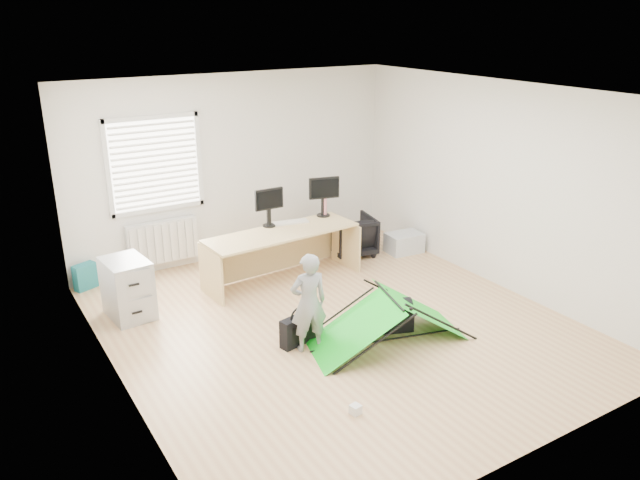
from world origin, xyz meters
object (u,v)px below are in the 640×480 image
monitor_left (269,212)px  office_chair (351,235)px  monitor_right (323,202)px  kite (388,319)px  person (309,303)px  desk (282,257)px  storage_crate (404,243)px  thermos (324,207)px  filing_cabinet (128,288)px  duffel_bag (385,318)px  laptop_bag (298,330)px

monitor_left → office_chair: (1.41, 0.05, -0.61)m
monitor_right → kite: monitor_right is taller
monitor_right → office_chair: monitor_right is taller
person → kite: (0.84, -0.31, -0.28)m
office_chair → monitor_right: bearing=16.8°
desk → monitor_right: monitor_right is taller
desk → storage_crate: desk is taller
monitor_left → storage_crate: bearing=-7.8°
monitor_left → office_chair: monitor_left is taller
monitor_right → kite: size_ratio=0.24×
thermos → storage_crate: (1.26, -0.31, -0.71)m
thermos → desk: bearing=-160.8°
person → storage_crate: (2.76, 1.77, -0.41)m
monitor_right → storage_crate: monitor_right is taller
filing_cabinet → duffel_bag: (2.45, -1.89, -0.23)m
filing_cabinet → person: size_ratio=0.65×
office_chair → laptop_bag: office_chair is taller
office_chair → desk: bearing=25.0°
filing_cabinet → duffel_bag: bearing=-43.1°
desk → monitor_left: 0.63m
office_chair → kite: bearing=75.3°
monitor_right → office_chair: 0.83m
person → duffel_bag: person is taller
thermos → kite: 2.54m
duffel_bag → monitor_right: bearing=97.8°
desk → kite: bearing=-88.2°
filing_cabinet → person: 2.34m
person → laptop_bag: (-0.04, 0.17, -0.40)m
monitor_right → office_chair: bearing=20.2°
filing_cabinet → kite: size_ratio=0.40×
storage_crate → office_chair: bearing=154.9°
office_chair → laptop_bag: size_ratio=1.49×
kite → storage_crate: (1.92, 2.08, -0.13)m
monitor_right → laptop_bag: monitor_right is taller
person → thermos: bearing=-115.6°
filing_cabinet → storage_crate: size_ratio=1.37×
kite → office_chair: bearing=79.0°
filing_cabinet → thermos: (2.94, 0.25, 0.49)m
storage_crate → duffel_bag: 2.54m
monitor_right → storage_crate: (1.28, -0.30, -0.78)m
monitor_right → person: size_ratio=0.39×
monitor_left → monitor_right: 0.88m
monitor_right → duffel_bag: (-0.47, -2.13, -0.80)m
filing_cabinet → person: person is taller
kite → laptop_bag: (-0.88, 0.48, -0.12)m
laptop_bag → duffel_bag: (1.04, -0.23, -0.04)m
duffel_bag → person: bearing=-163.4°
thermos → duffel_bag: size_ratio=0.45×
desk → monitor_left: size_ratio=5.14×
monitor_left → laptop_bag: 2.14m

